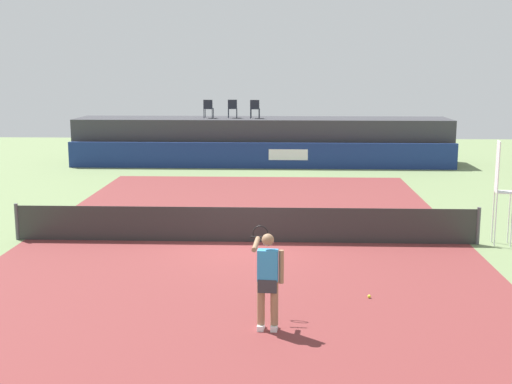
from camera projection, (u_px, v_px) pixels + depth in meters
The scene contains 13 objects.
ground_plane at pixel (250, 218), 21.26m from camera, with size 48.00×48.00×0.00m, color #6B7F51.
court_inner at pixel (244, 242), 18.31m from camera, with size 12.00×22.00×0.00m, color maroon.
sponsor_wall at pixel (261, 156), 31.47m from camera, with size 18.00×0.22×1.20m.
spectator_platform at pixel (262, 141), 33.15m from camera, with size 18.00×2.80×2.20m, color #38383D.
spectator_chair_far_left at pixel (208, 108), 32.82m from camera, with size 0.46×0.46×0.89m.
spectator_chair_left at pixel (233, 108), 32.92m from camera, with size 0.46×0.46×0.89m.
spectator_chair_center at pixel (255, 108), 32.68m from camera, with size 0.45×0.45×0.89m.
umpire_chair at pixel (500, 185), 17.77m from camera, with size 0.49×0.49×2.76m.
tennis_net at pixel (244, 225), 18.23m from camera, with size 12.40×0.02×0.95m, color #2D2D2D.
net_post_near at pixel (17, 222), 18.47m from camera, with size 0.10×0.10×1.00m, color #4C4C51.
net_post_far at pixel (478, 226), 17.98m from camera, with size 0.10×0.10×1.00m, color #4C4C51.
tennis_player at pixel (268, 278), 12.05m from camera, with size 0.62×1.16×1.77m.
tennis_ball at pixel (369, 296), 13.85m from camera, with size 0.07×0.07×0.07m, color #D8EA33.
Camera 1 is at (1.02, -17.74, 4.64)m, focal length 47.74 mm.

